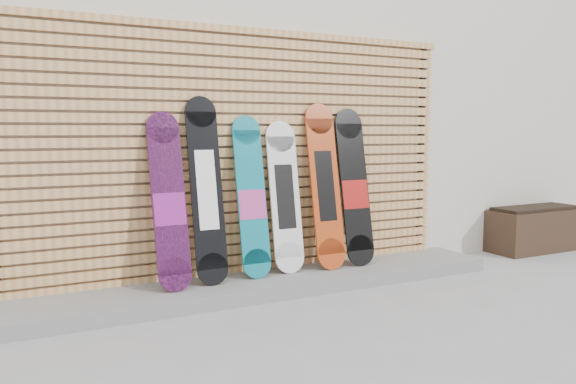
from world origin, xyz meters
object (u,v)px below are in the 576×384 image
object	(u,v)px
snowboard_1	(206,190)
snowboard_5	(354,188)
snowboard_0	(169,202)
snowboard_4	(325,186)
snowboard_3	(285,197)
snowboard_2	(251,198)
planter_box	(534,229)

from	to	relation	value
snowboard_1	snowboard_5	distance (m)	1.48
snowboard_0	snowboard_4	size ratio (longest dim) A/B	0.94
snowboard_3	snowboard_4	size ratio (longest dim) A/B	0.89
snowboard_2	snowboard_1	bearing A→B (deg)	-178.12
snowboard_2	snowboard_4	distance (m)	0.74
snowboard_4	snowboard_2	bearing A→B (deg)	179.15
snowboard_4	snowboard_5	distance (m)	0.33
planter_box	snowboard_4	size ratio (longest dim) A/B	0.75
planter_box	snowboard_4	distance (m)	2.90
snowboard_1	snowboard_4	bearing A→B (deg)	0.13
planter_box	snowboard_1	bearing A→B (deg)	179.94
planter_box	snowboard_1	world-z (taller)	snowboard_1
snowboard_2	snowboard_5	bearing A→B (deg)	-0.61
planter_box	snowboard_1	size ratio (longest dim) A/B	0.73
snowboard_0	snowboard_3	distance (m)	1.08
planter_box	snowboard_5	size ratio (longest dim) A/B	0.77
snowboard_0	planter_box	bearing A→B (deg)	0.29
snowboard_0	snowboard_5	size ratio (longest dim) A/B	0.96
snowboard_2	snowboard_4	world-z (taller)	snowboard_4
snowboard_1	snowboard_4	distance (m)	1.15
snowboard_2	snowboard_5	distance (m)	1.06
snowboard_3	planter_box	bearing A→B (deg)	-0.66
planter_box	snowboard_3	distance (m)	3.28
snowboard_0	snowboard_5	distance (m)	1.80
planter_box	snowboard_5	bearing A→B (deg)	179.86
snowboard_1	snowboard_4	xyz separation A→B (m)	(1.15, 0.00, -0.02)
snowboard_3	snowboard_5	world-z (taller)	snowboard_5
snowboard_2	snowboard_3	distance (m)	0.34
snowboard_0	snowboard_1	size ratio (longest dim) A/B	0.92
snowboard_0	snowboard_2	size ratio (longest dim) A/B	1.02
planter_box	snowboard_0	distance (m)	4.35
snowboard_1	snowboard_5	size ratio (longest dim) A/B	1.05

